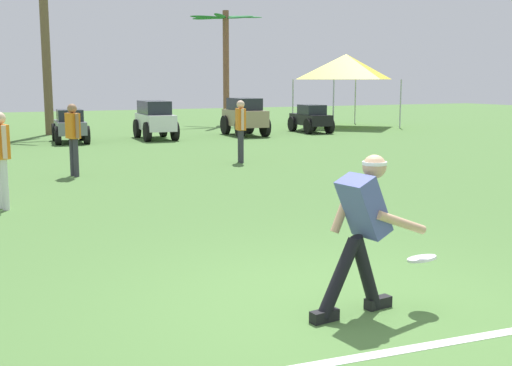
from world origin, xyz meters
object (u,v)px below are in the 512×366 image
object	(u,v)px
palm_tree_left_of_centre	(44,14)
frisbee_thrower	(362,225)
frisbee_in_flight	(422,259)
palm_tree_right_of_centre	(225,52)
teammate_near_sideline	(1,151)
parked_car_slot_f	(245,116)
parked_car_slot_d	(70,126)
parked_car_slot_e	(155,119)
teammate_midfield	(241,125)
parked_car_slot_g	(311,118)
teammate_deep	(73,133)
event_tent	(346,67)

from	to	relation	value
palm_tree_left_of_centre	frisbee_thrower	bearing A→B (deg)	-90.97
frisbee_in_flight	palm_tree_right_of_centre	bearing A→B (deg)	70.89
teammate_near_sideline	parked_car_slot_f	xyz separation A→B (m)	(9.37, 11.06, -0.20)
teammate_near_sideline	parked_car_slot_d	world-z (taller)	teammate_near_sideline
frisbee_thrower	parked_car_slot_e	xyz separation A→B (m)	(3.45, 17.48, -0.07)
frisbee_in_flight	parked_car_slot_e	bearing A→B (deg)	80.69
frisbee_in_flight	teammate_midfield	distance (m)	10.66
parked_car_slot_d	parked_car_slot_e	bearing A→B (deg)	0.94
parked_car_slot_e	parked_car_slot_g	size ratio (longest dim) A/B	1.08
teammate_deep	palm_tree_right_of_centre	world-z (taller)	palm_tree_right_of_centre
frisbee_thrower	event_tent	world-z (taller)	event_tent
frisbee_in_flight	palm_tree_left_of_centre	xyz separation A→B (m)	(-0.20, 21.19, 4.03)
teammate_midfield	palm_tree_left_of_centre	xyz separation A→B (m)	(-3.07, 10.93, 3.55)
palm_tree_right_of_centre	teammate_midfield	bearing A→B (deg)	-111.65
frisbee_in_flight	parked_car_slot_d	bearing A→B (deg)	90.18
palm_tree_right_of_centre	event_tent	world-z (taller)	palm_tree_right_of_centre
frisbee_thrower	parked_car_slot_e	distance (m)	17.82
parked_car_slot_d	palm_tree_left_of_centre	bearing A→B (deg)	92.34
teammate_midfield	teammate_deep	xyz separation A→B (m)	(-4.21, -0.57, 0.00)
teammate_near_sideline	palm_tree_right_of_centre	distance (m)	20.75
parked_car_slot_f	teammate_near_sideline	bearing A→B (deg)	-130.27
palm_tree_left_of_centre	palm_tree_right_of_centre	bearing A→B (deg)	17.02
parked_car_slot_d	parked_car_slot_g	distance (m)	9.41
parked_car_slot_d	parked_car_slot_f	distance (m)	6.42
frisbee_in_flight	teammate_deep	bearing A→B (deg)	97.86
parked_car_slot_e	teammate_near_sideline	bearing A→B (deg)	-117.97
palm_tree_left_of_centre	event_tent	bearing A→B (deg)	-6.58
parked_car_slot_d	palm_tree_left_of_centre	distance (m)	5.34
teammate_midfield	event_tent	size ratio (longest dim) A/B	0.43
parked_car_slot_f	palm_tree_right_of_centre	size ratio (longest dim) A/B	0.45
frisbee_in_flight	parked_car_slot_e	distance (m)	17.85
teammate_midfield	parked_car_slot_d	xyz separation A→B (m)	(-2.93, 7.32, -0.38)
frisbee_in_flight	palm_tree_left_of_centre	world-z (taller)	palm_tree_left_of_centre
frisbee_thrower	parked_car_slot_f	distance (m)	18.75
parked_car_slot_e	parked_car_slot_f	size ratio (longest dim) A/B	1.03
parked_car_slot_d	parked_car_slot_f	bearing A→B (deg)	-0.07
frisbee_in_flight	event_tent	distance (m)	23.36
palm_tree_left_of_centre	event_tent	world-z (taller)	palm_tree_left_of_centre
teammate_deep	parked_car_slot_g	distance (m)	13.40
parked_car_slot_f	palm_tree_left_of_centre	world-z (taller)	palm_tree_left_of_centre
frisbee_thrower	teammate_deep	bearing A→B (deg)	94.65
teammate_near_sideline	event_tent	size ratio (longest dim) A/B	0.43
teammate_deep	parked_car_slot_d	distance (m)	8.00
teammate_deep	parked_car_slot_f	distance (m)	11.02
teammate_midfield	event_tent	xyz separation A→B (m)	(9.43, 9.49, 1.71)
parked_car_slot_g	palm_tree_right_of_centre	size ratio (longest dim) A/B	0.43
teammate_near_sideline	teammate_deep	world-z (taller)	same
frisbee_in_flight	teammate_midfield	bearing A→B (deg)	74.36
parked_car_slot_d	palm_tree_right_of_centre	bearing A→B (deg)	36.79
palm_tree_left_of_centre	teammate_deep	bearing A→B (deg)	-95.62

